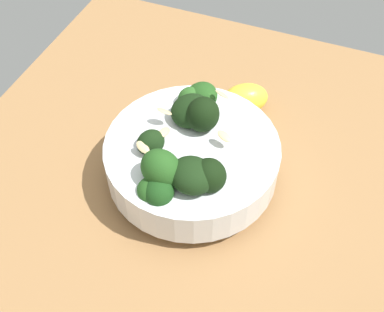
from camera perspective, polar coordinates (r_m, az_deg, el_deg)
ground_plane at (r=57.23cm, az=3.90°, el=-7.35°), size 70.29×70.29×3.04cm
bowl_of_broccoli at (r=55.30cm, az=-0.14°, el=0.08°), size 19.72×19.72×10.39cm
lemon_wedge at (r=65.36cm, az=6.22°, el=6.66°), size 6.60×7.24×4.03cm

